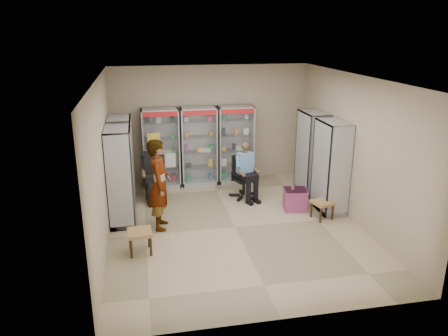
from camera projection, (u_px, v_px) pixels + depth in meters
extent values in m
plane|color=tan|center=(235.00, 227.00, 8.89)|extent=(6.00, 6.00, 0.00)
cube|color=tan|center=(211.00, 124.00, 11.23)|extent=(5.00, 0.02, 3.00)
cube|color=tan|center=(286.00, 221.00, 5.63)|extent=(5.00, 0.02, 3.00)
cube|color=tan|center=(102.00, 164.00, 7.97)|extent=(0.02, 6.00, 3.00)
cube|color=tan|center=(355.00, 150.00, 8.88)|extent=(0.02, 6.00, 3.00)
cube|color=silver|center=(236.00, 78.00, 7.97)|extent=(5.00, 6.00, 0.02)
cube|color=#A1A3A8|center=(161.00, 148.00, 10.89)|extent=(0.90, 0.50, 2.00)
cube|color=#B1B2B8|center=(199.00, 146.00, 11.07)|extent=(0.90, 0.50, 2.00)
cube|color=silver|center=(235.00, 145.00, 11.24)|extent=(0.90, 0.50, 2.00)
cube|color=#A4A7AB|center=(312.00, 153.00, 10.48)|extent=(0.90, 0.50, 2.00)
cube|color=silver|center=(331.00, 167.00, 9.45)|extent=(0.90, 0.50, 2.00)
cube|color=#A2A5A9|center=(122.00, 161.00, 9.86)|extent=(0.90, 0.50, 2.00)
cube|color=#B4B5BC|center=(121.00, 177.00, 8.83)|extent=(0.90, 0.50, 2.00)
cube|color=black|center=(153.00, 178.00, 10.33)|extent=(0.42, 0.42, 0.94)
cube|color=black|center=(244.00, 177.00, 10.32)|extent=(0.70, 0.70, 1.02)
cube|color=#A74378|center=(295.00, 199.00, 9.70)|extent=(0.56, 0.55, 0.47)
cylinder|color=#632808|center=(293.00, 187.00, 9.64)|extent=(0.07, 0.07, 0.10)
cube|color=#A98647|center=(322.00, 210.00, 9.24)|extent=(0.49, 0.49, 0.39)
cube|color=#AE9249|center=(140.00, 242.00, 7.84)|extent=(0.45, 0.45, 0.42)
imported|color=gray|center=(159.00, 185.00, 8.62)|extent=(0.52, 0.72, 1.84)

